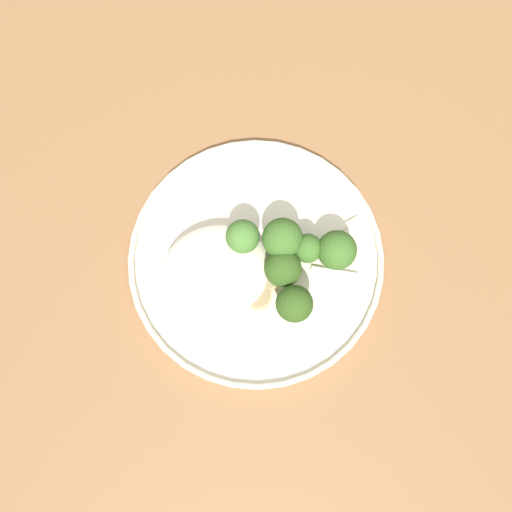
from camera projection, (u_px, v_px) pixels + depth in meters
ground at (279, 332)px, 1.30m from camera, size 6.00×6.00×0.00m
wooden_dining_table at (301, 284)px, 0.66m from camera, size 1.40×1.00×0.74m
dinner_plate at (256, 258)px, 0.57m from camera, size 0.29×0.29×0.02m
noodle_bed at (216, 271)px, 0.55m from camera, size 0.12×0.11×0.03m
seared_scallop_center_golden at (179, 290)px, 0.55m from camera, size 0.02×0.02×0.01m
seared_scallop_tilted_round at (221, 254)px, 0.56m from camera, size 0.03×0.03×0.01m
seared_scallop_rear_pale at (200, 261)px, 0.56m from camera, size 0.03×0.03×0.02m
seared_scallop_half_hidden at (218, 272)px, 0.56m from camera, size 0.02×0.02×0.01m
seared_scallop_tiny_bay at (267, 271)px, 0.56m from camera, size 0.03×0.03×0.02m
seared_scallop_left_edge at (257, 295)px, 0.55m from camera, size 0.03×0.03×0.02m
broccoli_floret_tall_stalk at (282, 266)px, 0.54m from camera, size 0.04×0.04×0.05m
broccoli_floret_beside_noodles at (337, 250)px, 0.54m from camera, size 0.04×0.04×0.06m
broccoli_floret_rear_charred at (306, 250)px, 0.54m from camera, size 0.03×0.03×0.05m
broccoli_floret_center_pile at (282, 239)px, 0.54m from camera, size 0.04×0.04×0.06m
broccoli_floret_small_sprig at (243, 237)px, 0.54m from camera, size 0.04×0.04×0.06m
broccoli_floret_split_head at (294, 304)px, 0.52m from camera, size 0.04×0.04×0.06m
onion_sliver_short_strip at (335, 272)px, 0.56m from camera, size 0.05×0.02×0.00m
onion_sliver_pale_crescent at (344, 226)px, 0.58m from camera, size 0.04×0.02×0.00m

